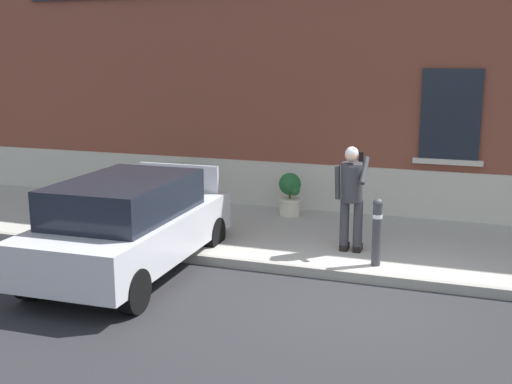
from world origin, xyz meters
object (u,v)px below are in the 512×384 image
at_px(bollard_near_person, 377,230).
at_px(planter_cream, 290,193).
at_px(planter_olive, 182,182).
at_px(hatchback_car_silver, 130,224).
at_px(person_on_phone, 352,192).

relative_size(bollard_near_person, planter_cream, 1.22).
height_order(bollard_near_person, planter_olive, bollard_near_person).
relative_size(hatchback_car_silver, planter_olive, 4.78).
relative_size(person_on_phone, planter_olive, 2.03).
bearing_deg(planter_olive, planter_cream, -6.51).
height_order(bollard_near_person, planter_cream, bollard_near_person).
relative_size(planter_olive, planter_cream, 1.00).
bearing_deg(bollard_near_person, planter_olive, 148.41).
distance_m(bollard_near_person, person_on_phone, 0.86).
bearing_deg(planter_olive, bollard_near_person, -31.59).
distance_m(person_on_phone, planter_cream, 2.65).
distance_m(bollard_near_person, planter_olive, 5.45).
bearing_deg(person_on_phone, planter_cream, 135.29).
distance_m(person_on_phone, planter_olive, 4.77).
height_order(bollard_near_person, person_on_phone, person_on_phone).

